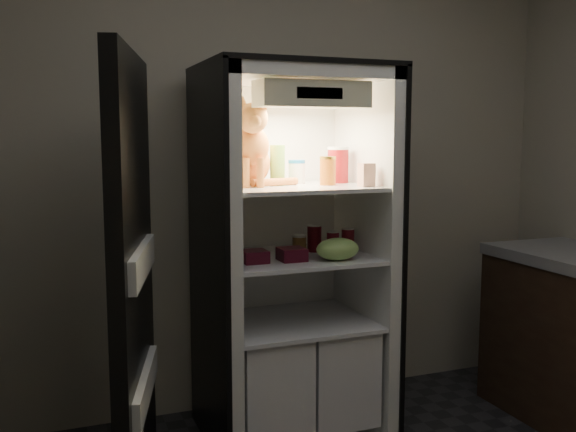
% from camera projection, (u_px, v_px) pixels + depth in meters
% --- Properties ---
extents(room_shell, '(3.60, 3.60, 3.60)m').
position_uv_depth(room_shell, '(460.00, 105.00, 1.89)').
color(room_shell, white).
rests_on(room_shell, floor).
extents(refrigerator, '(0.90, 0.72, 1.88)m').
position_uv_depth(refrigerator, '(290.00, 282.00, 3.27)').
color(refrigerator, white).
rests_on(refrigerator, floor).
extents(fridge_door, '(0.28, 0.86, 1.85)m').
position_uv_depth(fridge_door, '(134.00, 293.00, 2.53)').
color(fridge_door, black).
rests_on(fridge_door, floor).
extents(tabby_cat, '(0.36, 0.42, 0.43)m').
position_uv_depth(tabby_cat, '(250.00, 153.00, 3.11)').
color(tabby_cat, '#B95617').
rests_on(tabby_cat, refrigerator).
extents(parmesan_shaker, '(0.08, 0.08, 0.20)m').
position_uv_depth(parmesan_shaker, '(277.00, 165.00, 3.20)').
color(parmesan_shaker, '#238136').
rests_on(parmesan_shaker, refrigerator).
extents(mayo_tub, '(0.09, 0.09, 0.12)m').
position_uv_depth(mayo_tub, '(297.00, 172.00, 3.27)').
color(mayo_tub, white).
rests_on(mayo_tub, refrigerator).
extents(salsa_jar, '(0.08, 0.08, 0.14)m').
position_uv_depth(salsa_jar, '(328.00, 171.00, 3.18)').
color(salsa_jar, maroon).
rests_on(salsa_jar, refrigerator).
extents(pepper_jar, '(0.11, 0.11, 0.19)m').
position_uv_depth(pepper_jar, '(338.00, 165.00, 3.33)').
color(pepper_jar, maroon).
rests_on(pepper_jar, refrigerator).
extents(cream_carton, '(0.07, 0.07, 0.11)m').
position_uv_depth(cream_carton, '(366.00, 175.00, 3.08)').
color(cream_carton, white).
rests_on(cream_carton, refrigerator).
extents(soda_can_a, '(0.07, 0.07, 0.14)m').
position_uv_depth(soda_can_a, '(314.00, 238.00, 3.30)').
color(soda_can_a, black).
rests_on(soda_can_a, refrigerator).
extents(soda_can_b, '(0.07, 0.07, 0.12)m').
position_uv_depth(soda_can_b, '(348.00, 240.00, 3.29)').
color(soda_can_b, black).
rests_on(soda_can_b, refrigerator).
extents(soda_can_c, '(0.06, 0.06, 0.12)m').
position_uv_depth(soda_can_c, '(333.00, 243.00, 3.21)').
color(soda_can_c, black).
rests_on(soda_can_c, refrigerator).
extents(condiment_jar, '(0.07, 0.07, 0.10)m').
position_uv_depth(condiment_jar, '(299.00, 244.00, 3.23)').
color(condiment_jar, brown).
rests_on(condiment_jar, refrigerator).
extents(grape_bag, '(0.21, 0.16, 0.11)m').
position_uv_depth(grape_bag, '(338.00, 249.00, 3.07)').
color(grape_bag, '#7CB454').
rests_on(grape_bag, refrigerator).
extents(berry_box_left, '(0.12, 0.12, 0.06)m').
position_uv_depth(berry_box_left, '(255.00, 256.00, 3.01)').
color(berry_box_left, '#4C0C20').
rests_on(berry_box_left, refrigerator).
extents(berry_box_right, '(0.12, 0.12, 0.06)m').
position_uv_depth(berry_box_right, '(292.00, 254.00, 3.06)').
color(berry_box_right, '#4C0C20').
rests_on(berry_box_right, refrigerator).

